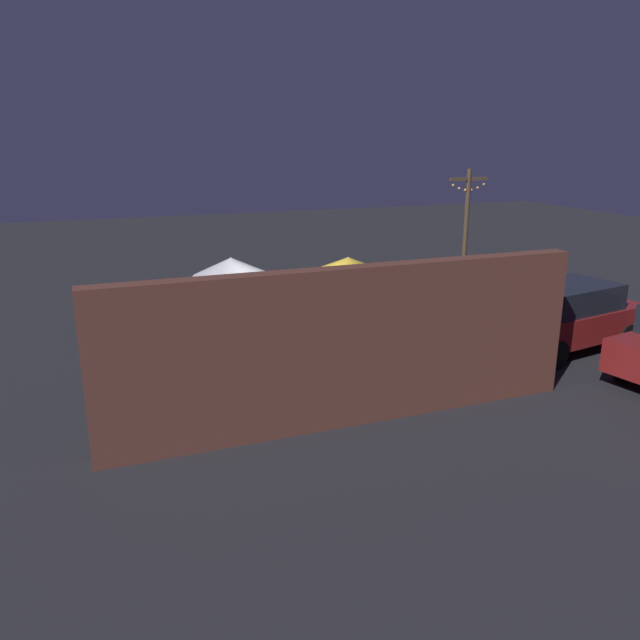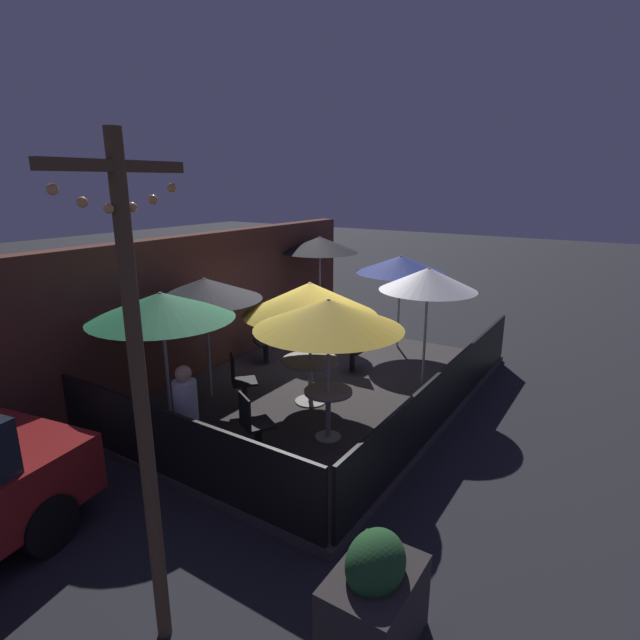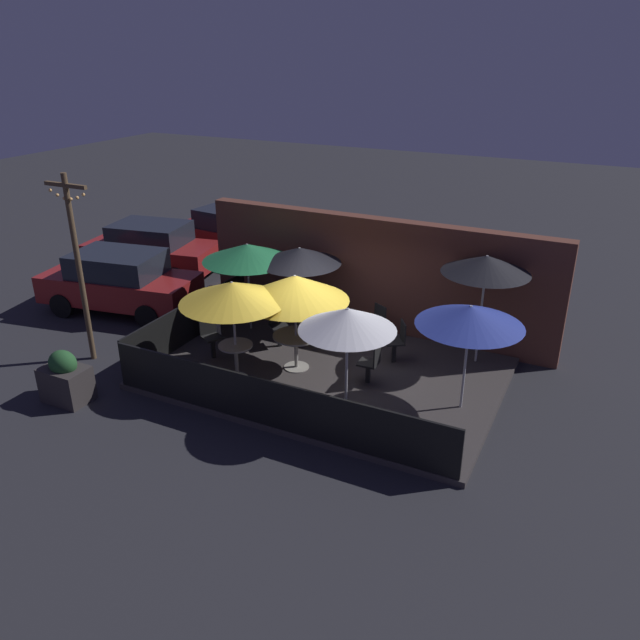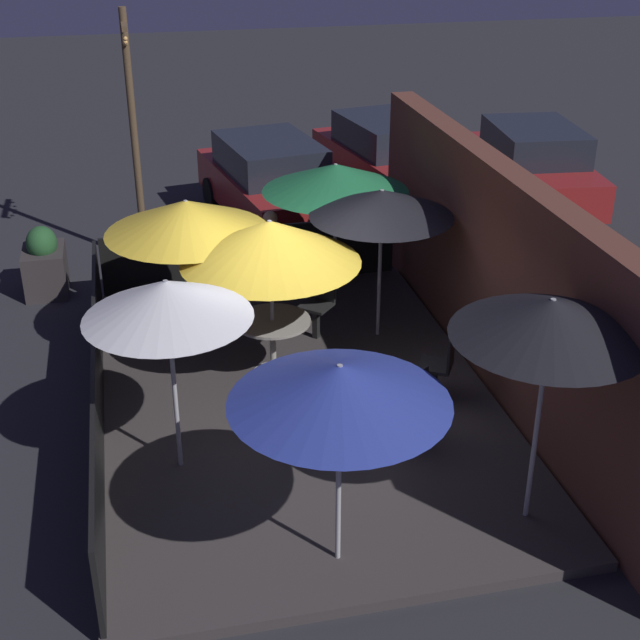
{
  "view_description": "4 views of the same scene",
  "coord_description": "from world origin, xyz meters",
  "views": [
    {
      "loc": [
        4.24,
        12.01,
        4.9
      ],
      "look_at": [
        -0.3,
        0.34,
        1.25
      ],
      "focal_mm": 35.0,
      "sensor_mm": 36.0,
      "label": 1
    },
    {
      "loc": [
        -7.28,
        -4.64,
        3.82
      ],
      "look_at": [
        0.65,
        0.48,
        1.19
      ],
      "focal_mm": 28.0,
      "sensor_mm": 36.0,
      "label": 2
    },
    {
      "loc": [
        5.06,
        -10.63,
        6.53
      ],
      "look_at": [
        -0.27,
        0.2,
        1.17
      ],
      "focal_mm": 35.0,
      "sensor_mm": 36.0,
      "label": 3
    },
    {
      "loc": [
        9.34,
        -1.78,
        5.97
      ],
      "look_at": [
        -0.36,
        0.39,
        0.97
      ],
      "focal_mm": 50.0,
      "sensor_mm": 36.0,
      "label": 4
    }
  ],
  "objects": [
    {
      "name": "patron_0",
      "position": [
        -3.08,
        0.24,
        0.74
      ],
      "size": [
        0.39,
        0.39,
        1.35
      ],
      "rotation": [
        0.0,
        0.0,
        3.36
      ],
      "color": "silver",
      "rests_on": "patio_deck"
    },
    {
      "name": "ground_plane",
      "position": [
        0.0,
        0.0,
        0.0
      ],
      "size": [
        60.0,
        60.0,
        0.0
      ],
      "primitive_type": "plane",
      "color": "#26262B"
    },
    {
      "name": "parked_car_0",
      "position": [
        -6.43,
        0.8,
        0.84
      ],
      "size": [
        4.27,
        2.35,
        1.62
      ],
      "rotation": [
        0.0,
        0.0,
        0.17
      ],
      "color": "maroon",
      "rests_on": "ground_plane"
    },
    {
      "name": "planter_box",
      "position": [
        -4.2,
        -3.19,
        0.48
      ],
      "size": [
        0.91,
        0.64,
        1.09
      ],
      "color": "#332D2D",
      "rests_on": "ground_plane"
    },
    {
      "name": "fence_front",
      "position": [
        0.0,
        -2.37,
        0.59
      ],
      "size": [
        7.0,
        0.05,
        0.95
      ],
      "color": "black",
      "rests_on": "patio_deck"
    },
    {
      "name": "dining_table_0",
      "position": [
        -0.66,
        -0.16,
        0.74
      ],
      "size": [
        0.98,
        0.98,
        0.78
      ],
      "color": "#9E998E",
      "rests_on": "patio_deck"
    },
    {
      "name": "patio_chair_1",
      "position": [
        -1.55,
        0.63,
        0.65
      ],
      "size": [
        0.56,
        0.56,
        0.96
      ],
      "rotation": [
        0.0,
        0.0,
        -0.73
      ],
      "color": "black",
      "rests_on": "patio_deck"
    },
    {
      "name": "parked_car_2",
      "position": [
        -6.31,
        6.0,
        0.84
      ],
      "size": [
        4.11,
        2.1,
        1.62
      ],
      "rotation": [
        0.0,
        0.0,
        -0.1
      ],
      "color": "maroon",
      "rests_on": "ground_plane"
    },
    {
      "name": "patio_chair_2",
      "position": [
        0.43,
        1.73,
        0.62
      ],
      "size": [
        0.55,
        0.55,
        0.92
      ],
      "rotation": [
        0.0,
        0.0,
        -2.09
      ],
      "color": "black",
      "rests_on": "patio_deck"
    },
    {
      "name": "building_wall",
      "position": [
        0.0,
        2.64,
        1.42
      ],
      "size": [
        8.8,
        0.36,
        2.84
      ],
      "color": "brown",
      "rests_on": "ground_plane"
    },
    {
      "name": "parked_car_1",
      "position": [
        -7.54,
        3.4,
        0.84
      ],
      "size": [
        4.17,
        2.35,
        1.62
      ],
      "rotation": [
        0.0,
        0.0,
        0.17
      ],
      "color": "maroon",
      "rests_on": "ground_plane"
    },
    {
      "name": "patio_umbrella_5",
      "position": [
        2.94,
        -0.18,
        2.04
      ],
      "size": [
        1.98,
        1.98,
        2.11
      ],
      "color": "#B2B2B7",
      "rests_on": "patio_deck"
    },
    {
      "name": "light_post",
      "position": [
        -5.1,
        -1.61,
        2.32
      ],
      "size": [
        1.1,
        0.12,
        4.17
      ],
      "color": "brown",
      "rests_on": "ground_plane"
    },
    {
      "name": "patio_umbrella_2",
      "position": [
        -2.62,
        1.13,
        2.07
      ],
      "size": [
        2.13,
        2.13,
        2.16
      ],
      "color": "#B2B2B7",
      "rests_on": "patio_deck"
    },
    {
      "name": "patio_chair_4",
      "position": [
        -2.6,
        -0.53,
        0.65
      ],
      "size": [
        0.54,
        0.54,
        0.95
      ],
      "rotation": [
        0.0,
        0.0,
        -0.5
      ],
      "color": "black",
      "rests_on": "patio_deck"
    },
    {
      "name": "patio_chair_0",
      "position": [
        1.04,
        -0.08,
        0.61
      ],
      "size": [
        0.42,
        0.42,
        0.91
      ],
      "rotation": [
        0.0,
        0.0,
        -3.09
      ],
      "color": "black",
      "rests_on": "patio_deck"
    },
    {
      "name": "patio_umbrella_4",
      "position": [
        -1.42,
        1.47,
        2.07
      ],
      "size": [
        1.94,
        1.94,
        2.14
      ],
      "color": "#B2B2B7",
      "rests_on": "patio_deck"
    },
    {
      "name": "patio_umbrella_3",
      "position": [
        1.11,
        -1.52,
        2.14
      ],
      "size": [
        1.75,
        1.75,
        2.23
      ],
      "color": "#B2B2B7",
      "rests_on": "patio_deck"
    },
    {
      "name": "fence_side_left",
      "position": [
        -3.56,
        0.0,
        0.59
      ],
      "size": [
        0.05,
        4.63,
        0.95
      ],
      "color": "black",
      "rests_on": "patio_deck"
    },
    {
      "name": "dining_table_1",
      "position": [
        -1.57,
        -1.09,
        0.71
      ],
      "size": [
        0.71,
        0.71,
        0.76
      ],
      "color": "#9E998E",
      "rests_on": "patio_deck"
    },
    {
      "name": "patio_deck",
      "position": [
        0.0,
        0.0,
        0.06
      ],
      "size": [
        7.2,
        4.83,
        0.12
      ],
      "color": "#383333",
      "rests_on": "ground_plane"
    },
    {
      "name": "patio_umbrella_0",
      "position": [
        -0.66,
        -0.16,
        1.96
      ],
      "size": [
        2.25,
        2.25,
        2.11
      ],
      "color": "#B2B2B7",
      "rests_on": "patio_deck"
    },
    {
      "name": "patio_umbrella_6",
      "position": [
        2.75,
        1.84,
        2.36
      ],
      "size": [
        1.85,
        1.85,
        2.44
      ],
      "color": "#B2B2B7",
      "rests_on": "patio_deck"
    },
    {
      "name": "patio_umbrella_1",
      "position": [
        -1.57,
        -1.09,
        2.04
      ],
      "size": [
        2.14,
        2.14,
        2.13
      ],
      "color": "#B2B2B7",
      "rests_on": "patio_deck"
    },
    {
      "name": "patio_chair_3",
      "position": [
        1.19,
        1.05,
        0.64
      ],
      "size": [
        0.55,
        0.55,
        0.94
      ],
      "rotation": [
        0.0,
        0.0,
        -2.56
      ],
      "color": "black",
      "rests_on": "patio_deck"
    }
  ]
}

